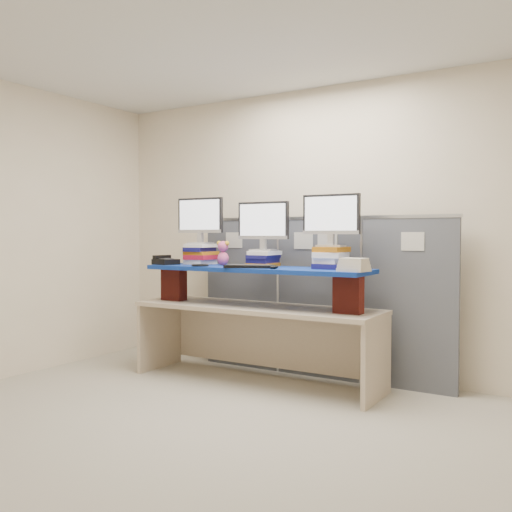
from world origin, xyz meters
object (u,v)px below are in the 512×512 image
Objects in this scene: blue_board at (256,269)px; keyboard at (250,266)px; monitor_left at (200,218)px; monitor_center at (263,223)px; desk_phone at (165,261)px; monitor_right at (331,217)px; desk at (256,321)px.

blue_board is 0.16m from keyboard.
monitor_left is at bearing 142.84° from keyboard.
monitor_center is at bearing 77.33° from keyboard.
desk_phone reaches higher than blue_board.
monitor_right reaches higher than blue_board.
blue_board is 8.57× the size of desk_phone.
blue_board reaches higher than desk.
desk is 1.17m from monitor_right.
monitor_center is 0.48m from keyboard.
monitor_left is at bearing -180.00° from monitor_right.
monitor_right is 1.73m from desk_phone.
monitor_left is at bearing 170.62° from blue_board.
monitor_left is (-0.72, 0.11, 0.48)m from blue_board.
monitor_left reaches higher than desk_phone.
blue_board is 0.84m from monitor_right.
desk is 0.53m from keyboard.
desk is at bearing -170.20° from monitor_right.
monitor_left reaches higher than monitor_center.
desk is at bearing 18.88° from desk_phone.
blue_board is at bearing 18.88° from desk_phone.
desk_phone reaches higher than keyboard.
monitor_center is 1.08m from desk_phone.
desk is 4.47× the size of monitor_center.
monitor_left is at bearing -180.00° from monitor_center.
monitor_center is (0.00, 0.12, 0.90)m from desk.
desk is 1.09× the size of blue_board.
keyboard is (0.03, -0.15, 0.51)m from desk.
desk_phone is (-0.98, -0.11, 0.05)m from blue_board.
blue_board is at bearing -9.38° from monitor_left.
monitor_left is at bearing 52.64° from desk_phone.
desk_phone is at bearing -174.14° from blue_board.
monitor_left reaches higher than desk.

